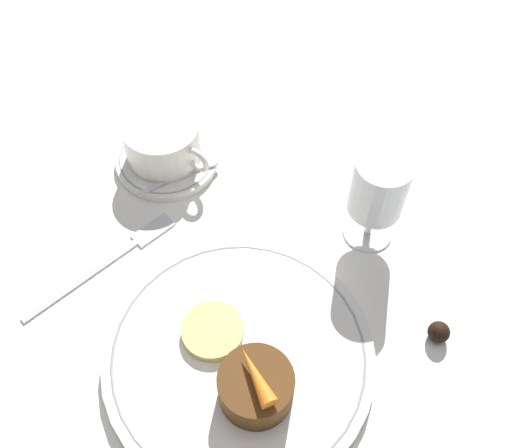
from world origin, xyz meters
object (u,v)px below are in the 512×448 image
fork (117,255)px  dinner_plate (239,355)px  wine_glass (378,191)px  coffee_cup (163,140)px  dessert_cake (256,387)px

fork → dinner_plate: bearing=-3.9°
dinner_plate → wine_glass: wine_glass is taller
coffee_cup → dessert_cake: (0.28, -0.18, -0.00)m
dessert_cake → fork: bearing=171.0°
coffee_cup → fork: 0.15m
dinner_plate → wine_glass: size_ratio=2.26×
dinner_plate → wine_glass: (0.02, 0.21, 0.07)m
dinner_plate → coffee_cup: coffee_cup is taller
dessert_cake → dinner_plate: bearing=149.8°
fork → dessert_cake: 0.23m
coffee_cup → wine_glass: bearing=12.7°
coffee_cup → fork: (0.05, -0.14, -0.04)m
dinner_plate → wine_glass: 0.23m
dessert_cake → wine_glass: bearing=93.8°
dinner_plate → dessert_cake: 0.05m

